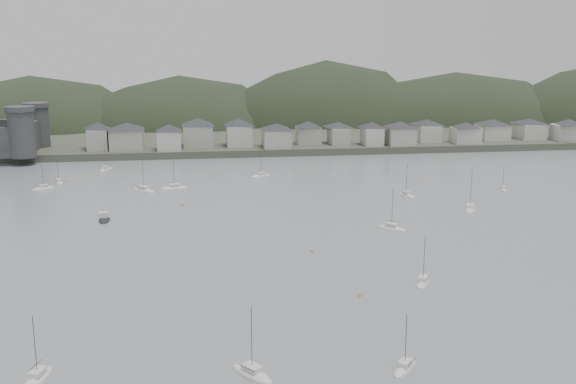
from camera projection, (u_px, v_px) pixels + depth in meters
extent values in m
plane|color=slate|center=(350.00, 317.00, 117.74)|extent=(900.00, 900.00, 0.00)
cube|color=#383D2D|center=(235.00, 121.00, 402.44)|extent=(900.00, 250.00, 3.00)
ellipsoid|color=black|center=(35.00, 150.00, 367.11)|extent=(138.98, 92.48, 81.13)
ellipsoid|color=black|center=(181.00, 146.00, 379.00)|extent=(132.08, 90.41, 79.74)
ellipsoid|color=black|center=(325.00, 148.00, 391.29)|extent=(133.88, 88.37, 101.41)
ellipsoid|color=black|center=(452.00, 142.00, 396.50)|extent=(165.81, 81.78, 82.55)
cylinder|color=#2F2F31|center=(22.00, 135.00, 262.61)|extent=(10.00, 10.00, 18.00)
cylinder|color=#2F2F31|center=(37.00, 127.00, 289.77)|extent=(10.00, 10.00, 17.00)
cube|color=#2F2F31|center=(30.00, 137.00, 276.79)|extent=(3.50, 30.00, 12.00)
cube|color=gray|center=(99.00, 139.00, 282.84)|extent=(8.34, 12.91, 8.59)
pyramid|color=#28282D|center=(98.00, 126.00, 281.59)|extent=(15.78, 15.78, 3.01)
cube|color=gray|center=(127.00, 139.00, 283.89)|extent=(13.68, 13.35, 8.36)
pyramid|color=#28282D|center=(126.00, 126.00, 282.67)|extent=(20.07, 20.07, 2.93)
cube|color=#B2B0A7|center=(169.00, 141.00, 281.29)|extent=(9.78, 10.20, 8.08)
pyramid|color=#28282D|center=(169.00, 128.00, 280.11)|extent=(14.83, 14.83, 2.83)
cube|color=gray|center=(198.00, 136.00, 292.17)|extent=(12.59, 13.33, 9.09)
pyramid|color=#28282D|center=(198.00, 122.00, 290.84)|extent=(19.24, 19.24, 3.18)
cube|color=#B2B0A7|center=(239.00, 136.00, 293.20)|extent=(10.74, 12.17, 8.87)
pyramid|color=#28282D|center=(239.00, 122.00, 291.90)|extent=(17.01, 17.01, 3.10)
cube|color=gray|center=(277.00, 138.00, 289.18)|extent=(11.63, 12.09, 7.69)
pyramid|color=#28282D|center=(277.00, 126.00, 288.05)|extent=(17.61, 17.61, 2.69)
cube|color=gray|center=(308.00, 135.00, 299.73)|extent=(10.37, 9.35, 7.44)
pyramid|color=#28282D|center=(308.00, 124.00, 298.64)|extent=(14.65, 14.65, 2.60)
cube|color=gray|center=(339.00, 136.00, 299.31)|extent=(8.24, 12.20, 7.22)
pyramid|color=#28282D|center=(339.00, 125.00, 298.26)|extent=(15.17, 15.17, 2.53)
cube|color=#B2B0A7|center=(372.00, 136.00, 296.16)|extent=(8.06, 10.91, 7.46)
pyramid|color=#28282D|center=(372.00, 125.00, 295.07)|extent=(14.08, 14.08, 2.61)
cube|color=gray|center=(400.00, 136.00, 296.43)|extent=(11.73, 11.78, 7.66)
pyramid|color=#28282D|center=(400.00, 124.00, 295.31)|extent=(17.46, 17.46, 2.68)
cube|color=#B2B0A7|center=(427.00, 133.00, 308.21)|extent=(10.19, 13.02, 7.33)
pyramid|color=#28282D|center=(427.00, 122.00, 307.14)|extent=(17.23, 17.23, 2.57)
cube|color=#B2B0A7|center=(465.00, 135.00, 301.80)|extent=(11.70, 9.81, 6.88)
pyramid|color=#28282D|center=(466.00, 125.00, 300.80)|extent=(15.97, 15.97, 2.41)
cube|color=#B2B0A7|center=(492.00, 132.00, 312.70)|extent=(12.83, 12.48, 7.00)
pyramid|color=#28282D|center=(493.00, 122.00, 311.68)|extent=(18.79, 18.79, 2.45)
cube|color=#B2B0A7|center=(529.00, 131.00, 315.78)|extent=(11.07, 13.50, 6.97)
pyramid|color=#28282D|center=(530.00, 121.00, 314.76)|extent=(18.25, 18.25, 2.44)
cube|color=#B2B0A7|center=(568.00, 132.00, 310.44)|extent=(13.75, 9.12, 7.34)
pyramid|color=#28282D|center=(569.00, 122.00, 309.37)|extent=(16.97, 16.97, 2.57)
ellipsoid|color=silver|center=(423.00, 283.00, 134.32)|extent=(5.68, 7.66, 1.49)
cube|color=silver|center=(423.00, 278.00, 134.10)|extent=(2.69, 3.07, 0.70)
cylinder|color=#3F3F42|center=(424.00, 260.00, 133.29)|extent=(0.12, 0.12, 9.30)
cylinder|color=#3F3F42|center=(429.00, 277.00, 132.94)|extent=(1.70, 2.98, 0.10)
ellipsoid|color=silver|center=(392.00, 229.00, 173.49)|extent=(7.87, 7.87, 1.69)
cube|color=silver|center=(392.00, 225.00, 173.24)|extent=(3.40, 3.40, 0.70)
cylinder|color=#3F3F42|center=(392.00, 208.00, 172.31)|extent=(0.12, 0.12, 10.54)
cylinder|color=#3F3F42|center=(395.00, 221.00, 174.31)|extent=(2.76, 2.75, 0.10)
ellipsoid|color=silver|center=(59.00, 183.00, 230.72)|extent=(4.97, 7.73, 1.48)
cube|color=silver|center=(58.00, 180.00, 230.50)|extent=(2.48, 3.01, 0.70)
cylinder|color=#3F3F42|center=(58.00, 169.00, 229.69)|extent=(0.12, 0.12, 9.23)
cylinder|color=#3F3F42|center=(56.00, 179.00, 229.12)|extent=(1.34, 3.12, 0.10)
ellipsoid|color=silver|center=(106.00, 170.00, 254.39)|extent=(5.38, 8.28, 1.58)
cube|color=silver|center=(106.00, 167.00, 254.15)|extent=(2.67, 3.23, 0.70)
cylinder|color=#3F3F42|center=(105.00, 156.00, 253.28)|extent=(0.12, 0.12, 9.89)
cylinder|color=#3F3F42|center=(107.00, 166.00, 252.84)|extent=(1.46, 3.33, 0.10)
ellipsoid|color=silver|center=(174.00, 188.00, 221.70)|extent=(9.51, 4.83, 1.82)
cube|color=silver|center=(174.00, 185.00, 221.44)|extent=(3.54, 2.65, 0.70)
cylinder|color=#3F3F42|center=(174.00, 171.00, 220.44)|extent=(0.12, 0.12, 11.37)
cylinder|color=#3F3F42|center=(169.00, 183.00, 221.44)|extent=(4.01, 0.99, 0.10)
ellipsoid|color=silver|center=(38.00, 379.00, 95.94)|extent=(4.44, 7.90, 1.51)
cube|color=silver|center=(37.00, 372.00, 95.71)|extent=(2.33, 3.00, 0.70)
cylinder|color=#3F3F42|center=(35.00, 347.00, 94.89)|extent=(0.12, 0.12, 9.41)
cylinder|color=#3F3F42|center=(36.00, 364.00, 96.80)|extent=(1.06, 3.28, 0.10)
ellipsoid|color=silver|center=(406.00, 196.00, 211.28)|extent=(5.05, 8.39, 1.60)
cube|color=silver|center=(406.00, 192.00, 211.04)|extent=(2.58, 3.22, 0.70)
cylinder|color=#3F3F42|center=(407.00, 180.00, 210.16)|extent=(0.12, 0.12, 10.00)
cylinder|color=#3F3F42|center=(406.00, 191.00, 209.54)|extent=(1.28, 3.43, 0.10)
ellipsoid|color=silver|center=(261.00, 176.00, 242.27)|extent=(8.73, 6.19, 1.68)
cube|color=silver|center=(261.00, 173.00, 242.02)|extent=(3.46, 2.98, 0.70)
cylinder|color=#3F3F42|center=(261.00, 161.00, 241.10)|extent=(0.12, 0.12, 10.52)
cylinder|color=#3F3F42|center=(257.00, 171.00, 242.37)|extent=(3.43, 1.79, 0.10)
ellipsoid|color=silver|center=(503.00, 189.00, 220.13)|extent=(2.90, 6.27, 1.21)
cube|color=silver|center=(503.00, 187.00, 219.93)|extent=(1.66, 2.30, 0.70)
cylinder|color=#3F3F42|center=(503.00, 178.00, 219.28)|extent=(0.12, 0.12, 7.55)
cylinder|color=#3F3F42|center=(501.00, 184.00, 220.83)|extent=(0.55, 2.70, 0.10)
ellipsoid|color=silver|center=(44.00, 189.00, 221.39)|extent=(7.67, 6.02, 1.51)
cube|color=silver|center=(43.00, 186.00, 221.16)|extent=(3.11, 2.80, 0.70)
cylinder|color=#3F3F42|center=(42.00, 174.00, 220.34)|extent=(0.12, 0.12, 9.41)
cylinder|color=#3F3F42|center=(40.00, 184.00, 221.57)|extent=(2.93, 1.87, 0.10)
ellipsoid|color=silver|center=(144.00, 191.00, 218.11)|extent=(9.22, 9.05, 1.96)
cube|color=silver|center=(143.00, 187.00, 217.84)|extent=(3.96, 3.93, 0.70)
cylinder|color=#3F3F42|center=(143.00, 172.00, 216.76)|extent=(0.12, 0.12, 12.24)
cylinder|color=#3F3F42|center=(139.00, 186.00, 216.36)|extent=(3.24, 3.13, 0.10)
ellipsoid|color=silver|center=(405.00, 369.00, 98.90)|extent=(5.95, 6.51, 1.34)
cube|color=silver|center=(405.00, 363.00, 98.69)|extent=(2.64, 2.74, 0.70)
cylinder|color=#3F3F42|center=(406.00, 341.00, 97.96)|extent=(0.12, 0.12, 8.37)
cylinder|color=#3F3F42|center=(412.00, 362.00, 97.79)|extent=(2.01, 2.37, 0.10)
ellipsoid|color=silver|center=(470.00, 210.00, 193.33)|extent=(7.04, 9.89, 1.91)
cube|color=silver|center=(470.00, 206.00, 193.06)|extent=(3.38, 3.93, 0.70)
cylinder|color=#3F3F42|center=(471.00, 189.00, 192.01)|extent=(0.12, 0.12, 11.92)
cylinder|color=#3F3F42|center=(466.00, 203.00, 194.31)|extent=(2.03, 3.87, 0.10)
ellipsoid|color=silver|center=(252.00, 374.00, 97.20)|extent=(6.96, 8.11, 1.63)
cube|color=silver|center=(252.00, 367.00, 96.96)|extent=(3.15, 3.37, 0.70)
cylinder|color=#3F3F42|center=(252.00, 341.00, 96.07)|extent=(0.12, 0.12, 10.21)
cylinder|color=#3F3F42|center=(247.00, 368.00, 95.58)|extent=(2.27, 3.01, 0.10)
ellipsoid|color=black|center=(104.00, 220.00, 182.03)|extent=(3.40, 8.30, 1.79)
cube|color=silver|center=(104.00, 215.00, 181.69)|extent=(2.42, 2.57, 1.40)
cylinder|color=#3F3F42|center=(104.00, 211.00, 181.50)|extent=(0.10, 0.10, 1.20)
sphere|color=#B47F3C|center=(360.00, 295.00, 127.46)|extent=(0.70, 0.70, 0.70)
sphere|color=#B47F3C|center=(312.00, 251.00, 154.63)|extent=(0.70, 0.70, 0.70)
sphere|color=#B47F3C|center=(182.00, 205.00, 199.00)|extent=(0.70, 0.70, 0.70)
sphere|color=#B47F3C|center=(416.00, 180.00, 234.84)|extent=(0.70, 0.70, 0.70)
sphere|color=#B47F3C|center=(67.00, 181.00, 233.10)|extent=(0.70, 0.70, 0.70)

